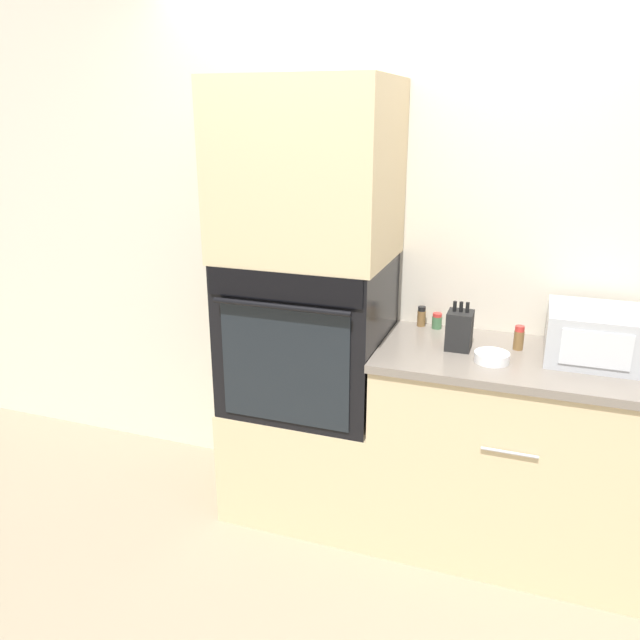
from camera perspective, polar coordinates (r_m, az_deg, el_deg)
ground_plane at (r=3.05m, az=3.93°, el=-20.59°), size 12.00×12.00×0.00m
wall_back at (r=3.06m, az=7.69°, el=5.67°), size 8.00×0.05×2.50m
oven_cabinet_base at (r=3.21m, az=-0.98°, el=-12.07°), size 0.74×0.60×0.57m
wall_oven at (r=2.94m, az=-1.07°, el=-1.16°), size 0.72×0.64×0.72m
oven_cabinet_upper at (r=2.78m, az=-1.13°, el=13.47°), size 0.74×0.60×0.77m
counter_unit at (r=2.97m, az=16.98°, el=-11.64°), size 1.19×0.63×0.94m
microwave at (r=2.81m, az=24.21°, el=-1.30°), size 0.42×0.37×0.21m
knife_block at (r=2.76m, az=12.63°, el=-0.90°), size 0.11×0.12×0.21m
bowl at (r=2.67m, az=15.43°, el=-3.30°), size 0.14×0.14×0.04m
condiment_jar_near at (r=3.04m, az=9.26°, el=0.32°), size 0.04×0.04×0.10m
condiment_jar_mid at (r=2.83m, az=17.72°, el=-1.58°), size 0.04×0.04×0.11m
condiment_jar_far at (r=3.02m, az=10.65°, el=-0.09°), size 0.05×0.05×0.08m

